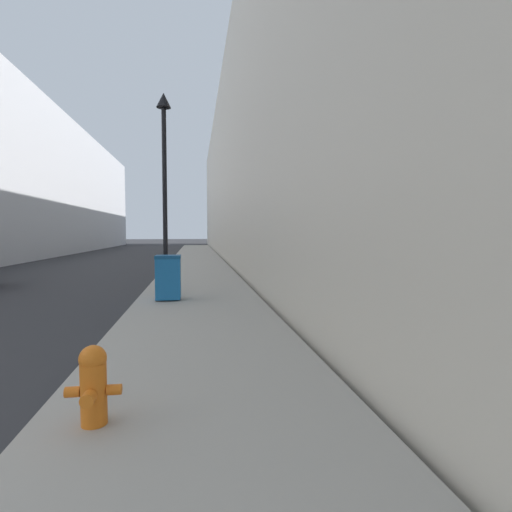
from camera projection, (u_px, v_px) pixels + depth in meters
name	position (u px, v px, depth m)	size (l,w,h in m)	color
sidewalk_right	(197.00, 265.00, 20.34)	(3.01, 60.00, 0.14)	#9E998E
building_right_stone	(302.00, 174.00, 29.01)	(12.00, 60.00, 11.91)	beige
fire_hydrant	(93.00, 383.00, 3.36)	(0.46, 0.34, 0.68)	orange
trash_bin	(168.00, 277.00, 9.54)	(0.59, 0.58, 1.07)	#19609E
lamppost	(164.00, 167.00, 11.54)	(0.42, 0.42, 5.61)	black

